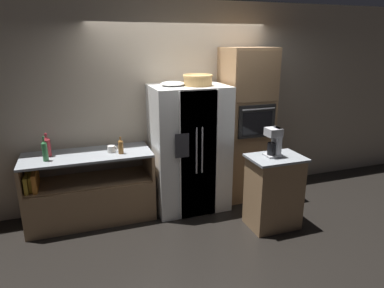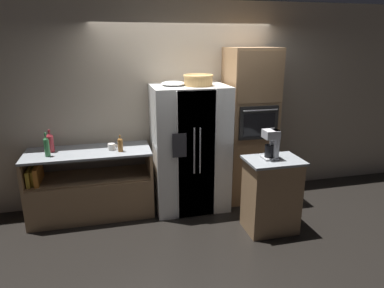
# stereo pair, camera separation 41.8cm
# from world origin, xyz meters

# --- Properties ---
(ground_plane) EXTENTS (20.00, 20.00, 0.00)m
(ground_plane) POSITION_xyz_m (0.00, 0.00, 0.00)
(ground_plane) COLOR black
(wall_back) EXTENTS (12.00, 0.06, 2.80)m
(wall_back) POSITION_xyz_m (0.00, 0.44, 1.40)
(wall_back) COLOR tan
(wall_back) RESTS_ON ground_plane
(counter_left) EXTENTS (1.59, 0.65, 0.90)m
(counter_left) POSITION_xyz_m (-1.37, 0.08, 0.32)
(counter_left) COLOR #93704C
(counter_left) RESTS_ON ground_plane
(refrigerator) EXTENTS (1.00, 0.79, 1.71)m
(refrigerator) POSITION_xyz_m (-0.02, 0.03, 0.86)
(refrigerator) COLOR white
(refrigerator) RESTS_ON ground_plane
(wall_oven) EXTENTS (0.67, 0.67, 2.19)m
(wall_oven) POSITION_xyz_m (0.87, 0.10, 1.10)
(wall_oven) COLOR #93704C
(wall_oven) RESTS_ON ground_plane
(island_counter) EXTENTS (0.66, 0.48, 0.93)m
(island_counter) POSITION_xyz_m (0.79, -0.86, 0.47)
(island_counter) COLOR #93704C
(island_counter) RESTS_ON ground_plane
(wicker_basket) EXTENTS (0.39, 0.39, 0.14)m
(wicker_basket) POSITION_xyz_m (0.08, -0.02, 1.79)
(wicker_basket) COLOR tan
(wicker_basket) RESTS_ON refrigerator
(fruit_bowl) EXTENTS (0.32, 0.32, 0.06)m
(fruit_bowl) POSITION_xyz_m (-0.23, 0.07, 1.74)
(fruit_bowl) COLOR white
(fruit_bowl) RESTS_ON refrigerator
(bottle_tall) EXTENTS (0.09, 0.09, 0.29)m
(bottle_tall) POSITION_xyz_m (-1.82, 0.16, 1.03)
(bottle_tall) COLOR maroon
(bottle_tall) RESTS_ON counter_left
(bottle_short) EXTENTS (0.07, 0.07, 0.22)m
(bottle_short) POSITION_xyz_m (-0.95, -0.04, 1.00)
(bottle_short) COLOR brown
(bottle_short) RESTS_ON counter_left
(bottle_wide) EXTENTS (0.06, 0.06, 0.30)m
(bottle_wide) POSITION_xyz_m (-1.83, -0.02, 1.03)
(bottle_wide) COLOR #33723F
(bottle_wide) RESTS_ON counter_left
(mug) EXTENTS (0.12, 0.09, 0.08)m
(mug) POSITION_xyz_m (-1.06, 0.06, 0.95)
(mug) COLOR silver
(mug) RESTS_ON counter_left
(coffee_maker) EXTENTS (0.17, 0.17, 0.35)m
(coffee_maker) POSITION_xyz_m (0.76, -0.83, 1.12)
(coffee_maker) COLOR #B2B2B7
(coffee_maker) RESTS_ON island_counter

